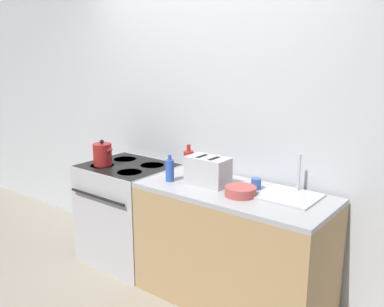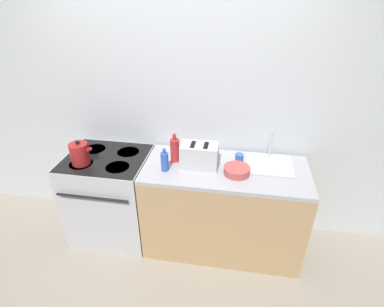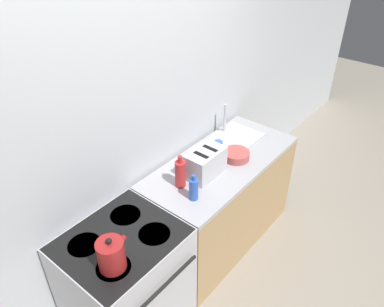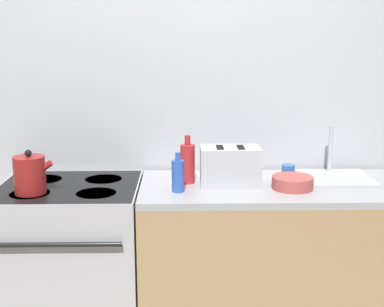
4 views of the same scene
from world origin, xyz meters
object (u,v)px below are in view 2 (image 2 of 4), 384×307
(stove, at_px, (112,195))
(cup_blue, at_px, (239,158))
(kettle, at_px, (80,154))
(bottle_red, at_px, (175,150))
(bottle_blue, at_px, (164,161))
(bowl, at_px, (237,170))
(toaster, at_px, (199,156))

(stove, relative_size, cup_blue, 10.92)
(kettle, xyz_separation_m, bottle_red, (0.81, 0.18, 0.01))
(bottle_blue, relative_size, bottle_red, 0.78)
(bowl, bearing_deg, stove, 176.53)
(toaster, relative_size, bottle_red, 1.20)
(toaster, relative_size, cup_blue, 3.91)
(stove, relative_size, bowl, 4.06)
(toaster, bearing_deg, kettle, -173.17)
(cup_blue, height_order, bowl, cup_blue)
(toaster, height_order, cup_blue, toaster)
(bottle_blue, xyz_separation_m, bottle_red, (0.06, 0.17, 0.02))
(bottle_blue, relative_size, cup_blue, 2.55)
(stove, distance_m, cup_blue, 1.31)
(bottle_blue, distance_m, cup_blue, 0.67)
(stove, relative_size, toaster, 2.79)
(stove, height_order, kettle, kettle)
(kettle, bearing_deg, bowl, 2.38)
(stove, height_order, bottle_red, bottle_red)
(kettle, bearing_deg, toaster, 6.83)
(bottle_red, bearing_deg, bowl, -12.58)
(stove, height_order, cup_blue, cup_blue)
(bottle_red, xyz_separation_m, bowl, (0.55, -0.12, -0.08))
(toaster, height_order, bowl, toaster)
(bottle_red, bearing_deg, bottle_blue, -108.21)
(stove, bearing_deg, bowl, -3.47)
(toaster, xyz_separation_m, bottle_blue, (-0.28, -0.11, -0.02))
(stove, bearing_deg, kettle, -141.89)
(kettle, distance_m, bowl, 1.37)
(bottle_blue, bearing_deg, bottle_red, 71.79)
(kettle, relative_size, bottle_red, 0.86)
(cup_blue, bearing_deg, bowl, -93.97)
(bowl, bearing_deg, bottle_blue, -175.90)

